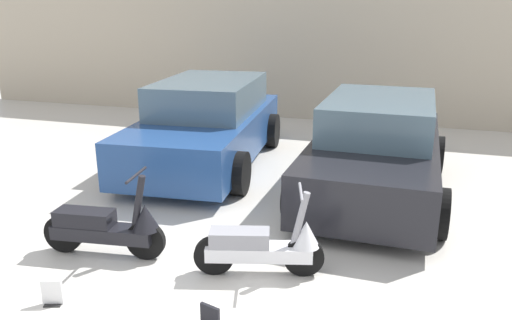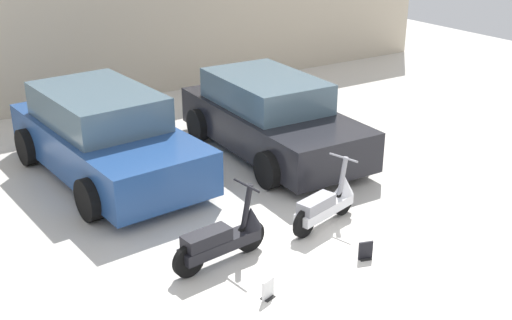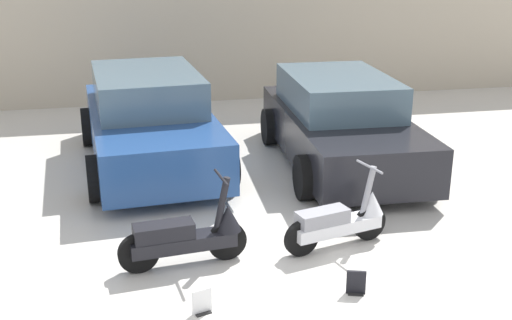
% 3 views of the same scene
% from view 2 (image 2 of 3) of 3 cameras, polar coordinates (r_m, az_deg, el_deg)
% --- Properties ---
extents(ground_plane, '(28.00, 28.00, 0.00)m').
position_cam_2_polar(ground_plane, '(8.45, 8.05, -10.22)').
color(ground_plane, silver).
extents(wall_back, '(19.60, 0.12, 3.69)m').
position_cam_2_polar(wall_back, '(15.22, -14.16, 11.67)').
color(wall_back, beige).
rests_on(wall_back, ground_plane).
extents(scooter_front_left, '(1.46, 0.52, 1.02)m').
position_cam_2_polar(scooter_front_left, '(8.52, -2.86, -6.89)').
color(scooter_front_left, black).
rests_on(scooter_front_left, ground_plane).
extents(scooter_front_right, '(1.35, 0.62, 0.96)m').
position_cam_2_polar(scooter_front_right, '(9.51, 6.34, -3.80)').
color(scooter_front_right, black).
rests_on(scooter_front_right, ground_plane).
extents(car_rear_left, '(2.39, 4.51, 1.49)m').
position_cam_2_polar(car_rear_left, '(11.30, -13.29, 2.11)').
color(car_rear_left, navy).
rests_on(car_rear_left, ground_plane).
extents(car_rear_center, '(2.13, 4.26, 1.43)m').
position_cam_2_polar(car_rear_center, '(12.03, 1.32, 3.84)').
color(car_rear_center, black).
rests_on(car_rear_center, ground_plane).
extents(placard_near_left_scooter, '(0.20, 0.16, 0.26)m').
position_cam_2_polar(placard_near_left_scooter, '(7.91, 1.07, -11.48)').
color(placard_near_left_scooter, black).
rests_on(placard_near_left_scooter, ground_plane).
extents(placard_near_right_scooter, '(0.20, 0.16, 0.26)m').
position_cam_2_polar(placard_near_right_scooter, '(8.80, 9.70, -8.01)').
color(placard_near_right_scooter, black).
rests_on(placard_near_right_scooter, ground_plane).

